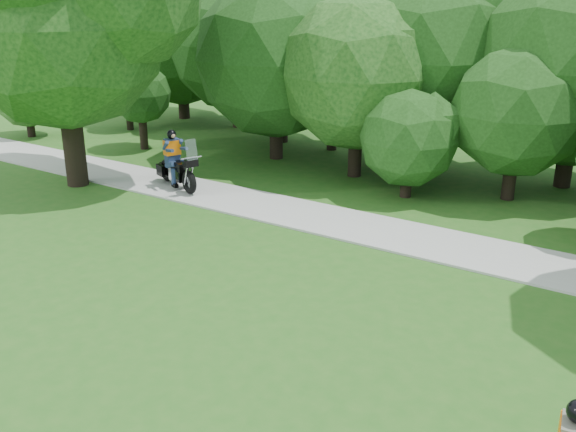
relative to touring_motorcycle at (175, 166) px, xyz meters
The scene contains 4 objects.
ground 11.02m from the touring_motorcycle, 46.56° to the right, with size 100.00×100.00×0.00m, color #255D1A.
walkway 7.59m from the touring_motorcycle, ahead, with size 60.00×2.20×0.06m, color #AAAAA5.
tree_line 10.82m from the touring_motorcycle, 41.87° to the left, with size 39.46×11.41×7.58m.
touring_motorcycle is the anchor object (origin of this frame).
Camera 1 is at (6.28, -6.47, 6.11)m, focal length 40.00 mm.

